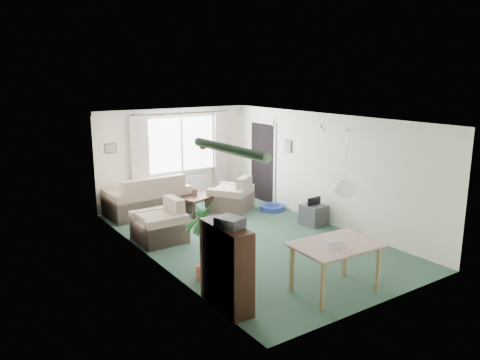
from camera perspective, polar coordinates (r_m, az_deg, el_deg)
ground at (r=9.38m, az=1.03°, el=-7.21°), size 6.50×6.50×0.00m
window at (r=11.82m, az=-7.18°, el=4.37°), size 1.80×0.03×1.30m
curtain_rod at (r=11.66m, az=-7.11°, el=8.07°), size 2.60×0.03×0.03m
curtain_left at (r=11.30m, az=-12.12°, el=2.62°), size 0.45×0.08×2.00m
curtain_right at (r=12.33m, az=-2.16°, el=3.72°), size 0.45×0.08×2.00m
radiator at (r=11.99m, az=-6.95°, el=-0.85°), size 1.20×0.10×0.55m
doorway at (r=11.97m, az=2.79°, el=2.13°), size 0.03×0.95×2.00m
pendant_lamp at (r=7.41m, az=12.64°, el=-0.99°), size 0.36×0.36×0.36m
tinsel_garland at (r=5.91m, az=-1.33°, el=3.79°), size 1.60×1.60×0.12m
bauble_cluster_a at (r=10.36m, az=4.14°, el=7.28°), size 0.20×0.20×0.20m
bauble_cluster_b at (r=9.66m, az=9.98°, el=6.73°), size 0.20×0.20×0.20m
wall_picture_back at (r=11.13m, az=-15.49°, el=3.75°), size 0.28×0.03×0.22m
wall_picture_right at (r=11.10m, az=5.90°, el=4.13°), size 0.03×0.24×0.30m
sofa at (r=11.12m, az=-11.25°, el=-1.74°), size 1.91×1.07×0.93m
armchair_corner at (r=11.26m, az=-1.11°, el=-1.57°), size 1.27×1.25×0.83m
armchair_left at (r=9.30m, az=-9.85°, el=-4.89°), size 0.89×0.93×0.82m
coffee_table at (r=11.05m, az=-4.86°, el=-2.99°), size 1.06×0.78×0.43m
photo_frame at (r=10.96m, az=-5.55°, el=-1.54°), size 0.12×0.05×0.16m
bookshelf at (r=6.59m, az=-1.69°, el=-10.48°), size 0.37×1.00×1.20m
hifi_box at (r=6.28m, az=-1.23°, el=-5.17°), size 0.37×0.42×0.14m
houseplant at (r=7.45m, az=-4.51°, el=-7.36°), size 0.67×0.67×1.29m
dining_table at (r=7.25m, az=11.50°, el=-10.49°), size 1.22×0.84×0.74m
gift_box at (r=6.97m, az=11.28°, el=-7.63°), size 0.30×0.26×0.12m
tv_cube at (r=10.30m, az=8.96°, el=-4.21°), size 0.48×0.52×0.45m
pet_bed at (r=11.32m, az=3.97°, el=-3.39°), size 0.60×0.60×0.12m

